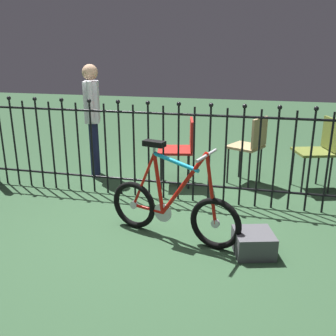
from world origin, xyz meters
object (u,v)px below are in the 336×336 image
(person_visitor, at_px, (92,112))
(chair_olive, at_px, (320,146))
(display_crate, at_px, (253,243))
(chair_red, at_px, (182,145))
(bicycle, at_px, (172,207))
(chair_tan, at_px, (251,143))

(person_visitor, bearing_deg, chair_olive, 3.24)
(chair_olive, distance_m, display_crate, 1.97)
(chair_olive, relative_size, person_visitor, 0.60)
(chair_red, xyz_separation_m, person_visitor, (-1.23, 0.07, 0.36))
(bicycle, xyz_separation_m, chair_tan, (0.64, 1.65, 0.25))
(bicycle, xyz_separation_m, chair_olive, (1.46, 1.66, 0.25))
(bicycle, height_order, person_visitor, person_visitor)
(chair_red, bearing_deg, bicycle, -81.58)
(chair_tan, bearing_deg, person_visitor, -175.87)
(chair_olive, xyz_separation_m, person_visitor, (-2.90, -0.16, 0.33))
(chair_olive, bearing_deg, chair_red, -171.95)
(chair_olive, xyz_separation_m, display_crate, (-0.72, -1.78, -0.45))
(bicycle, bearing_deg, chair_olive, 48.75)
(bicycle, height_order, chair_olive, bicycle)
(bicycle, height_order, chair_tan, bicycle)
(chair_red, height_order, chair_tan, chair_tan)
(chair_olive, relative_size, display_crate, 2.76)
(chair_tan, bearing_deg, display_crate, -86.53)
(chair_tan, height_order, person_visitor, person_visitor)
(bicycle, bearing_deg, person_visitor, 133.80)
(chair_red, relative_size, person_visitor, 0.57)
(chair_red, bearing_deg, chair_tan, 14.71)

